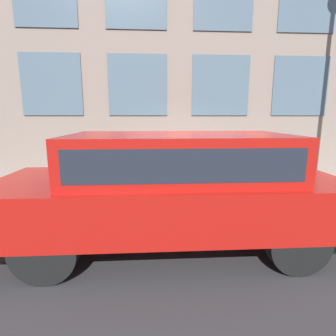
% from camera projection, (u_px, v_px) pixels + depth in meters
% --- Properties ---
extents(ground_plane, '(80.00, 80.00, 0.00)m').
position_uv_depth(ground_plane, '(190.00, 218.00, 5.37)').
color(ground_plane, '#2D2D30').
extents(sidewalk, '(2.35, 60.00, 0.15)m').
position_uv_depth(sidewalk, '(183.00, 197.00, 6.50)').
color(sidewalk, '#A8A093').
rests_on(sidewalk, ground_plane).
extents(building_facade, '(0.33, 40.00, 9.80)m').
position_uv_depth(building_facade, '(180.00, 6.00, 6.88)').
color(building_facade, gray).
rests_on(building_facade, ground_plane).
extents(fire_hydrant, '(0.31, 0.43, 0.80)m').
position_uv_depth(fire_hydrant, '(182.00, 185.00, 5.78)').
color(fire_hydrant, gold).
rests_on(fire_hydrant, sidewalk).
extents(person, '(0.27, 0.18, 1.13)m').
position_uv_depth(person, '(154.00, 172.00, 5.87)').
color(person, '#726651').
rests_on(person, sidewalk).
extents(parked_truck_red_near, '(1.94, 5.21, 1.79)m').
position_uv_depth(parked_truck_red_near, '(174.00, 182.00, 4.04)').
color(parked_truck_red_near, black).
rests_on(parked_truck_red_near, ground_plane).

